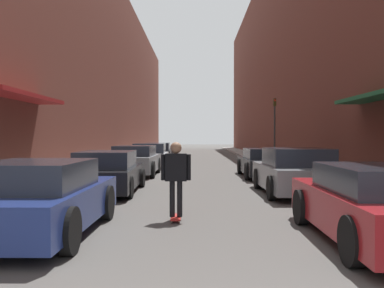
% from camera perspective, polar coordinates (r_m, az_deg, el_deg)
% --- Properties ---
extents(ground, '(136.69, 136.69, 0.00)m').
position_cam_1_polar(ground, '(26.57, 0.73, -2.72)').
color(ground, '#4C4947').
extents(curb_strip_left, '(1.80, 62.13, 0.12)m').
position_cam_1_polar(curb_strip_left, '(33.09, -7.53, -1.90)').
color(curb_strip_left, gray).
rests_on(curb_strip_left, ground).
extents(curb_strip_right, '(1.80, 62.13, 0.12)m').
position_cam_1_polar(curb_strip_right, '(33.12, 8.86, -1.90)').
color(curb_strip_right, gray).
rests_on(curb_strip_right, ground).
extents(building_row_left, '(4.90, 62.13, 13.08)m').
position_cam_1_polar(building_row_left, '(33.91, -12.48, 9.13)').
color(building_row_left, brown).
rests_on(building_row_left, ground).
extents(building_row_right, '(4.90, 62.13, 15.84)m').
position_cam_1_polar(building_row_right, '(34.20, 13.81, 11.41)').
color(building_row_right, brown).
rests_on(building_row_right, ground).
extents(parked_car_left_0, '(2.02, 4.29, 1.30)m').
position_cam_1_polar(parked_car_left_0, '(7.97, -19.79, -6.87)').
color(parked_car_left_0, navy).
rests_on(parked_car_left_0, ground).
extents(parked_car_left_1, '(1.92, 4.45, 1.28)m').
position_cam_1_polar(parked_car_left_1, '(13.41, -11.20, -3.76)').
color(parked_car_left_1, black).
rests_on(parked_car_left_1, ground).
extents(parked_car_left_2, '(1.95, 4.48, 1.32)m').
position_cam_1_polar(parked_car_left_2, '(19.10, -7.54, -2.22)').
color(parked_car_left_2, gray).
rests_on(parked_car_left_2, ground).
extents(parked_car_left_3, '(2.05, 4.48, 1.34)m').
position_cam_1_polar(parked_car_left_3, '(24.36, -5.61, -1.55)').
color(parked_car_left_3, '#B7B7BC').
rests_on(parked_car_left_3, ground).
extents(parked_car_left_4, '(1.88, 4.71, 1.30)m').
position_cam_1_polar(parked_car_left_4, '(29.59, -4.49, -1.13)').
color(parked_car_left_4, black).
rests_on(parked_car_left_4, ground).
extents(parked_car_right_0, '(1.91, 4.42, 1.26)m').
position_cam_1_polar(parked_car_right_0, '(7.59, 23.33, -7.40)').
color(parked_car_right_0, maroon).
rests_on(parked_car_right_0, ground).
extents(parked_car_right_1, '(2.07, 4.17, 1.38)m').
position_cam_1_polar(parked_car_right_1, '(13.09, 13.67, -3.66)').
color(parked_car_right_1, gray).
rests_on(parked_car_right_1, ground).
extents(parked_car_right_2, '(2.09, 4.60, 1.22)m').
position_cam_1_polar(parked_car_right_2, '(18.43, 9.83, -2.48)').
color(parked_car_right_2, black).
rests_on(parked_car_right_2, ground).
extents(skateboarder, '(0.61, 0.78, 1.61)m').
position_cam_1_polar(skateboarder, '(8.77, -2.16, -3.81)').
color(skateboarder, '#B2231E').
rests_on(skateboarder, ground).
extents(traffic_light, '(0.16, 0.22, 3.83)m').
position_cam_1_polar(traffic_light, '(25.44, 10.96, 2.64)').
color(traffic_light, '#2D2D2D').
rests_on(traffic_light, curb_strip_right).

